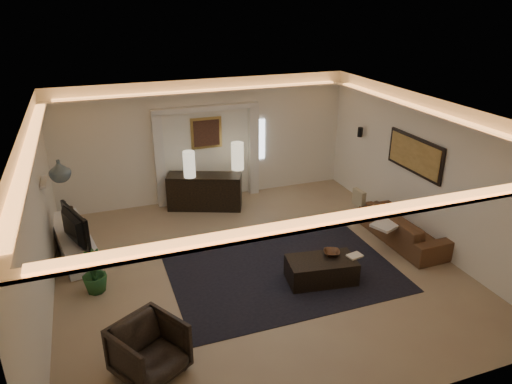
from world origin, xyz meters
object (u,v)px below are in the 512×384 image
object	(u,v)px
console	(205,192)
sofa	(404,227)
coffee_table	(321,270)
armchair	(149,350)

from	to	relation	value
console	sofa	xyz separation A→B (m)	(3.39, -2.95, -0.10)
console	coffee_table	xyz separation A→B (m)	(1.15, -3.68, -0.20)
console	armchair	world-z (taller)	console
sofa	armchair	distance (m)	5.71
console	coffee_table	bearing A→B (deg)	-51.01
coffee_table	armchair	distance (m)	3.36
sofa	armchair	world-z (taller)	armchair
sofa	coffee_table	distance (m)	2.36
coffee_table	armchair	size ratio (longest dim) A/B	1.41
sofa	coffee_table	bearing A→B (deg)	107.35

